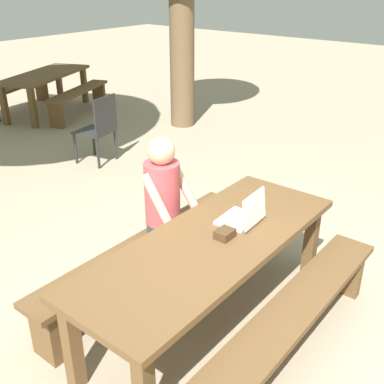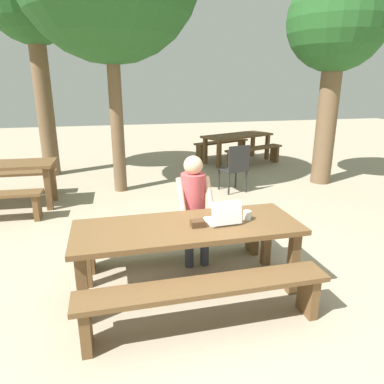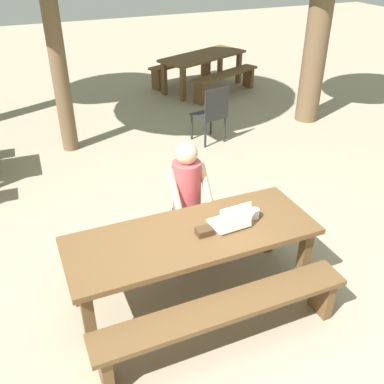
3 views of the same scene
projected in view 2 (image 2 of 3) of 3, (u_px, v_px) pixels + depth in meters
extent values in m
plane|color=tan|center=(188.00, 289.00, 3.60)|extent=(30.00, 30.00, 0.00)
cube|color=brown|center=(188.00, 227.00, 3.40)|extent=(2.18, 0.80, 0.05)
cube|color=brown|center=(83.00, 290.00, 3.00)|extent=(0.09, 0.09, 0.65)
cube|color=brown|center=(293.00, 263.00, 3.45)|extent=(0.09, 0.09, 0.65)
cube|color=brown|center=(86.00, 257.00, 3.56)|extent=(0.09, 0.09, 0.65)
cube|color=brown|center=(266.00, 238.00, 4.01)|extent=(0.09, 0.09, 0.65)
cube|color=brown|center=(205.00, 286.00, 2.89)|extent=(2.12, 0.30, 0.05)
cube|color=brown|center=(86.00, 328.00, 2.74)|extent=(0.08, 0.24, 0.40)
cube|color=brown|center=(308.00, 294.00, 3.17)|extent=(0.08, 0.24, 0.40)
cube|color=brown|center=(175.00, 227.00, 4.07)|extent=(2.12, 0.30, 0.05)
cube|color=brown|center=(91.00, 254.00, 3.91)|extent=(0.08, 0.24, 0.40)
cube|color=brown|center=(252.00, 237.00, 4.35)|extent=(0.08, 0.24, 0.40)
cube|color=white|center=(221.00, 220.00, 3.48)|extent=(0.31, 0.25, 0.02)
cube|color=white|center=(227.00, 213.00, 3.32)|extent=(0.30, 0.06, 0.23)
cube|color=black|center=(227.00, 213.00, 3.33)|extent=(0.28, 0.05, 0.21)
cube|color=#4C331E|center=(198.00, 223.00, 3.35)|extent=(0.13, 0.10, 0.06)
cylinder|color=white|center=(247.00, 215.00, 3.52)|extent=(0.08, 0.08, 0.09)
cylinder|color=#333847|center=(189.00, 249.00, 3.99)|extent=(0.10, 0.10, 0.44)
cylinder|color=#333847|center=(205.00, 247.00, 4.03)|extent=(0.10, 0.10, 0.44)
cube|color=#333847|center=(195.00, 224.00, 4.01)|extent=(0.28, 0.28, 0.12)
cylinder|color=#C64C51|center=(193.00, 196.00, 4.01)|extent=(0.28, 0.28, 0.52)
cylinder|color=#DBAD89|center=(181.00, 198.00, 3.87)|extent=(0.07, 0.32, 0.41)
cylinder|color=#DBAD89|center=(209.00, 196.00, 3.94)|extent=(0.07, 0.32, 0.41)
sphere|color=#DBAD89|center=(193.00, 165.00, 3.90)|extent=(0.21, 0.21, 0.21)
cube|color=#262626|center=(233.00, 170.00, 6.75)|extent=(0.51, 0.51, 0.02)
cube|color=#262626|center=(239.00, 159.00, 6.49)|extent=(0.44, 0.10, 0.48)
cylinder|color=#262626|center=(236.00, 177.00, 7.05)|extent=(0.04, 0.04, 0.42)
cylinder|color=#262626|center=(219.00, 179.00, 6.90)|extent=(0.04, 0.04, 0.42)
cylinder|color=#262626|center=(246.00, 182.00, 6.72)|extent=(0.04, 0.04, 0.42)
cylinder|color=#262626|center=(229.00, 184.00, 6.57)|extent=(0.04, 0.04, 0.42)
cube|color=brown|center=(48.00, 189.00, 5.75)|extent=(0.09, 0.09, 0.71)
cube|color=brown|center=(53.00, 181.00, 6.21)|extent=(0.09, 0.09, 0.71)
cube|color=brown|center=(37.00, 207.00, 5.39)|extent=(0.09, 0.24, 0.40)
cube|color=brown|center=(0.00, 174.00, 6.39)|extent=(1.93, 0.37, 0.05)
cube|color=brown|center=(52.00, 184.00, 6.62)|extent=(0.09, 0.24, 0.40)
cube|color=brown|center=(238.00, 135.00, 9.24)|extent=(2.05, 1.41, 0.05)
cube|color=brown|center=(219.00, 154.00, 8.66)|extent=(0.12, 0.12, 0.66)
cube|color=brown|center=(267.00, 147.00, 9.61)|extent=(0.12, 0.12, 0.66)
cube|color=brown|center=(205.00, 151.00, 9.08)|extent=(0.12, 0.12, 0.66)
cube|color=brown|center=(253.00, 144.00, 10.04)|extent=(0.12, 0.12, 0.66)
cube|color=brown|center=(254.00, 148.00, 8.83)|extent=(1.71, 0.92, 0.05)
cube|color=brown|center=(231.00, 161.00, 8.47)|extent=(0.16, 0.25, 0.42)
cube|color=brown|center=(274.00, 154.00, 9.32)|extent=(0.16, 0.25, 0.42)
cube|color=brown|center=(222.00, 142.00, 9.80)|extent=(1.71, 0.92, 0.05)
cube|color=brown|center=(200.00, 153.00, 9.45)|extent=(0.16, 0.25, 0.42)
cube|color=brown|center=(241.00, 147.00, 10.30)|extent=(0.16, 0.25, 0.42)
cylinder|color=brown|center=(116.00, 114.00, 6.48)|extent=(0.24, 0.24, 2.94)
cylinder|color=brown|center=(44.00, 104.00, 7.64)|extent=(0.36, 0.36, 3.13)
cylinder|color=brown|center=(327.00, 121.00, 7.10)|extent=(0.39, 0.39, 2.57)
sphere|color=#235623|center=(338.00, 20.00, 6.55)|extent=(1.87, 1.87, 1.87)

